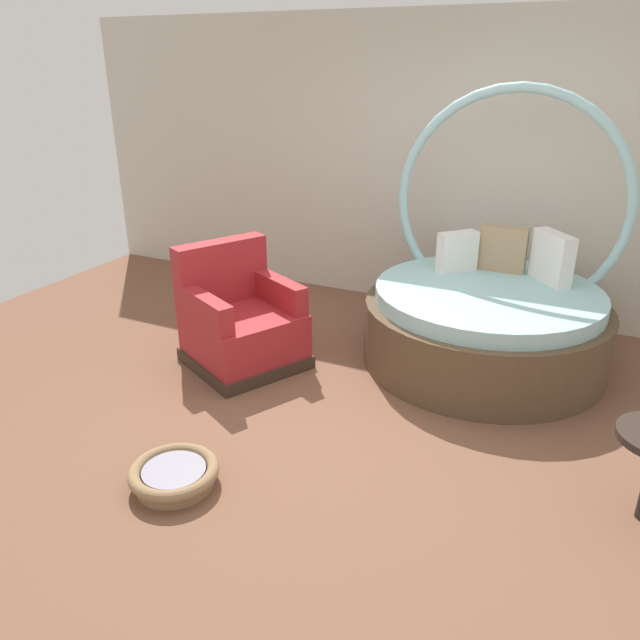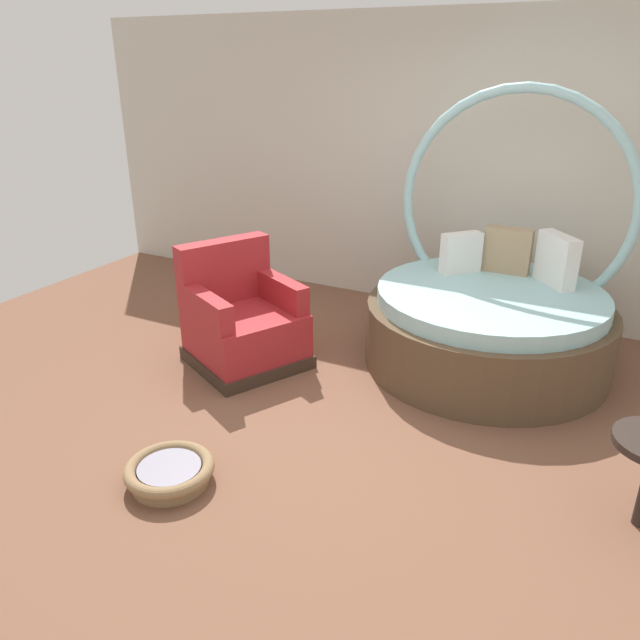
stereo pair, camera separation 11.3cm
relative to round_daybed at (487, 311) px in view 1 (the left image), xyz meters
name	(u,v)px [view 1 (the left image)]	position (x,y,z in m)	size (l,w,h in m)	color
ground_plane	(348,426)	(-0.59, -1.39, -0.42)	(8.00, 8.00, 0.02)	brown
back_wall	(457,168)	(-0.59, 1.05, 0.92)	(8.00, 0.12, 2.65)	beige
round_daybed	(487,311)	(0.00, 0.00, 0.00)	(1.87, 1.87, 2.09)	brown
red_armchair	(240,324)	(-1.73, -0.90, -0.08)	(1.07, 1.07, 0.94)	#38281E
pet_basket	(174,475)	(-1.23, -2.39, -0.34)	(0.51, 0.51, 0.13)	#8E704C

